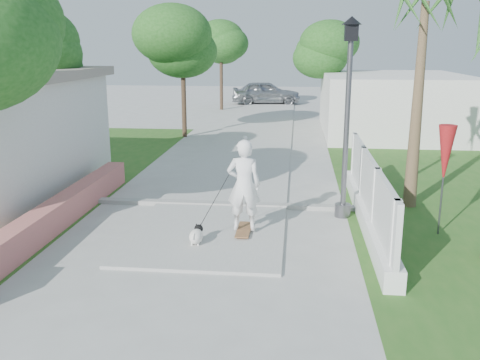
# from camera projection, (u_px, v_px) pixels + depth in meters

# --- Properties ---
(ground) EXTENTS (90.00, 90.00, 0.00)m
(ground) POSITION_uv_depth(u_px,v_px,m) (160.00, 333.00, 7.34)
(ground) COLOR #B7B7B2
(ground) RESTS_ON ground
(path_strip) EXTENTS (3.20, 36.00, 0.06)m
(path_strip) POSITION_uv_depth(u_px,v_px,m) (260.00, 124.00, 26.61)
(path_strip) COLOR #B7B7B2
(path_strip) RESTS_ON ground
(curb) EXTENTS (6.50, 0.25, 0.10)m
(curb) POSITION_uv_depth(u_px,v_px,m) (221.00, 204.00, 13.11)
(curb) COLOR #999993
(curb) RESTS_ON ground
(pink_wall) EXTENTS (0.45, 8.20, 0.80)m
(pink_wall) POSITION_uv_depth(u_px,v_px,m) (46.00, 221.00, 11.03)
(pink_wall) COLOR #C26364
(pink_wall) RESTS_ON ground
(lattice_fence) EXTENTS (0.35, 7.00, 1.50)m
(lattice_fence) POSITION_uv_depth(u_px,v_px,m) (368.00, 201.00, 11.68)
(lattice_fence) COLOR white
(lattice_fence) RESTS_ON ground
(building_right) EXTENTS (6.00, 8.00, 2.60)m
(building_right) POSITION_uv_depth(u_px,v_px,m) (392.00, 104.00, 23.75)
(building_right) COLOR silver
(building_right) RESTS_ON ground
(street_lamp) EXTENTS (0.44, 0.44, 4.44)m
(street_lamp) POSITION_uv_depth(u_px,v_px,m) (347.00, 111.00, 11.75)
(street_lamp) COLOR #59595E
(street_lamp) RESTS_ON ground
(bollard) EXTENTS (0.14, 0.14, 1.09)m
(bollard) POSITION_uv_depth(u_px,v_px,m) (245.00, 152.00, 16.82)
(bollard) COLOR white
(bollard) RESTS_ON ground
(patio_umbrella) EXTENTS (0.36, 0.36, 2.30)m
(patio_umbrella) POSITION_uv_depth(u_px,v_px,m) (445.00, 155.00, 10.77)
(patio_umbrella) COLOR #59595E
(patio_umbrella) RESTS_ON ground
(tree_left_mid) EXTENTS (3.20, 3.20, 4.85)m
(tree_left_mid) POSITION_uv_depth(u_px,v_px,m) (42.00, 58.00, 15.22)
(tree_left_mid) COLOR #4C3826
(tree_left_mid) RESTS_ON ground
(tree_path_left) EXTENTS (3.40, 3.40, 5.23)m
(tree_path_left) POSITION_uv_depth(u_px,v_px,m) (183.00, 46.00, 22.11)
(tree_path_left) COLOR #4C3826
(tree_path_left) RESTS_ON ground
(tree_path_right) EXTENTS (3.00, 3.00, 4.79)m
(tree_path_right) POSITION_uv_depth(u_px,v_px,m) (329.00, 52.00, 25.41)
(tree_path_right) COLOR #4C3826
(tree_path_right) RESTS_ON ground
(tree_path_far) EXTENTS (3.20, 3.20, 5.17)m
(tree_path_far) POSITION_uv_depth(u_px,v_px,m) (221.00, 45.00, 31.73)
(tree_path_far) COLOR #4C3826
(tree_path_far) RESTS_ON ground
(palm_far) EXTENTS (1.80, 1.80, 5.30)m
(palm_far) POSITION_uv_depth(u_px,v_px,m) (424.00, 16.00, 12.03)
(palm_far) COLOR brown
(palm_far) RESTS_ON ground
(skateboarder) EXTENTS (1.21, 1.07, 2.01)m
(skateboarder) POSITION_uv_depth(u_px,v_px,m) (233.00, 191.00, 10.86)
(skateboarder) COLOR brown
(skateboarder) RESTS_ON ground
(dog) EXTENTS (0.29, 0.60, 0.41)m
(dog) POSITION_uv_depth(u_px,v_px,m) (197.00, 235.00, 10.48)
(dog) COLOR white
(dog) RESTS_ON ground
(parked_car) EXTENTS (4.67, 2.28, 1.53)m
(parked_car) POSITION_uv_depth(u_px,v_px,m) (266.00, 93.00, 35.51)
(parked_car) COLOR #A0A3A7
(parked_car) RESTS_ON ground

